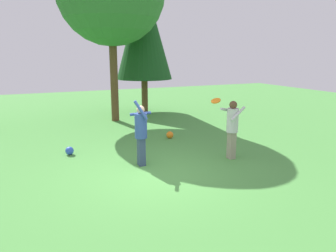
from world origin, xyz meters
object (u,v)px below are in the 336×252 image
(person_catcher, at_px, (232,125))
(frisbee, at_px, (216,101))
(ball_blue, at_px, (70,151))
(tree_right, at_px, (144,28))
(ball_orange, at_px, (170,135))
(person_thrower, at_px, (141,130))

(person_catcher, distance_m, frisbee, 1.03)
(ball_blue, distance_m, tree_right, 8.81)
(ball_blue, relative_size, tree_right, 0.04)
(ball_orange, xyz_separation_m, ball_blue, (-3.68, -0.54, -0.00))
(person_thrower, bearing_deg, ball_orange, 68.47)
(frisbee, bearing_deg, tree_right, 83.19)
(person_thrower, distance_m, frisbee, 2.23)
(person_catcher, height_order, ball_orange, person_catcher)
(person_catcher, distance_m, tree_right, 9.10)
(person_thrower, xyz_separation_m, person_catcher, (2.67, -0.53, 0.02))
(ball_orange, height_order, tree_right, tree_right)
(person_thrower, xyz_separation_m, ball_orange, (1.95, 2.36, -0.89))
(frisbee, bearing_deg, ball_blue, 146.39)
(person_thrower, bearing_deg, ball_blue, 151.65)
(frisbee, distance_m, tree_right, 9.02)
(person_thrower, distance_m, ball_orange, 3.19)
(person_thrower, height_order, ball_blue, person_thrower)
(frisbee, bearing_deg, ball_orange, 90.67)
(frisbee, xyz_separation_m, ball_blue, (-3.72, 2.47, -1.68))
(ball_orange, distance_m, ball_blue, 3.72)
(frisbee, height_order, ball_blue, frisbee)
(person_catcher, relative_size, ball_blue, 6.79)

